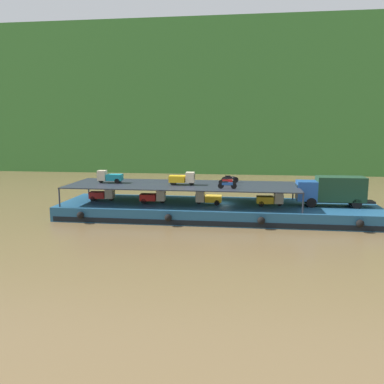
{
  "coord_description": "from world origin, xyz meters",
  "views": [
    {
      "loc": [
        2.71,
        -41.83,
        9.63
      ],
      "look_at": [
        -2.74,
        0.0,
        2.7
      ],
      "focal_mm": 37.07,
      "sensor_mm": 36.0,
      "label": 1
    }
  ],
  "objects_px": {
    "mini_truck_lower_stern": "(103,194)",
    "mini_truck_lower_mid": "(208,198)",
    "mini_truck_lower_aft": "(153,197)",
    "mini_truck_lower_fore": "(270,199)",
    "motorcycle_upper_port": "(227,185)",
    "motorcycle_upper_stbd": "(230,178)",
    "mini_truck_upper_mid": "(182,178)",
    "covered_lorry": "(332,190)",
    "mini_truck_upper_stern": "(110,177)",
    "motorcycle_upper_centre": "(227,181)",
    "cargo_barge": "(217,210)"
  },
  "relations": [
    {
      "from": "mini_truck_lower_mid",
      "to": "motorcycle_upper_centre",
      "type": "distance_m",
      "value": 2.7
    },
    {
      "from": "cargo_barge",
      "to": "mini_truck_lower_fore",
      "type": "xyz_separation_m",
      "value": [
        5.56,
        -0.43,
        1.44
      ]
    },
    {
      "from": "mini_truck_lower_stern",
      "to": "mini_truck_upper_stern",
      "type": "bearing_deg",
      "value": 5.01
    },
    {
      "from": "mini_truck_lower_aft",
      "to": "motorcycle_upper_stbd",
      "type": "xyz_separation_m",
      "value": [
        8.11,
        2.93,
        1.74
      ]
    },
    {
      "from": "mini_truck_upper_mid",
      "to": "covered_lorry",
      "type": "bearing_deg",
      "value": 1.4
    },
    {
      "from": "cargo_barge",
      "to": "motorcycle_upper_port",
      "type": "xyz_separation_m",
      "value": [
        1.13,
        -2.36,
        3.18
      ]
    },
    {
      "from": "mini_truck_lower_aft",
      "to": "mini_truck_lower_fore",
      "type": "xyz_separation_m",
      "value": [
        12.45,
        0.09,
        0.0
      ]
    },
    {
      "from": "mini_truck_lower_mid",
      "to": "mini_truck_lower_fore",
      "type": "xyz_separation_m",
      "value": [
        6.5,
        0.12,
        0.0
      ]
    },
    {
      "from": "covered_lorry",
      "to": "motorcycle_upper_port",
      "type": "bearing_deg",
      "value": -166.85
    },
    {
      "from": "mini_truck_upper_mid",
      "to": "motorcycle_upper_stbd",
      "type": "xyz_separation_m",
      "value": [
        4.96,
        2.64,
        -0.26
      ]
    },
    {
      "from": "mini_truck_lower_stern",
      "to": "motorcycle_upper_port",
      "type": "relative_size",
      "value": 1.47
    },
    {
      "from": "cargo_barge",
      "to": "motorcycle_upper_port",
      "type": "height_order",
      "value": "motorcycle_upper_port"
    },
    {
      "from": "mini_truck_lower_aft",
      "to": "mini_truck_lower_mid",
      "type": "bearing_deg",
      "value": -0.28
    },
    {
      "from": "mini_truck_lower_stern",
      "to": "mini_truck_upper_stern",
      "type": "xyz_separation_m",
      "value": [
        0.87,
        0.08,
        2.0
      ]
    },
    {
      "from": "motorcycle_upper_centre",
      "to": "covered_lorry",
      "type": "bearing_deg",
      "value": 0.66
    },
    {
      "from": "cargo_barge",
      "to": "motorcycle_upper_port",
      "type": "distance_m",
      "value": 4.12
    },
    {
      "from": "covered_lorry",
      "to": "mini_truck_lower_fore",
      "type": "bearing_deg",
      "value": -174.72
    },
    {
      "from": "mini_truck_lower_aft",
      "to": "motorcycle_upper_port",
      "type": "distance_m",
      "value": 8.41
    },
    {
      "from": "mini_truck_lower_aft",
      "to": "mini_truck_lower_fore",
      "type": "relative_size",
      "value": 1.0
    },
    {
      "from": "motorcycle_upper_port",
      "to": "motorcycle_upper_centre",
      "type": "bearing_deg",
      "value": 92.05
    },
    {
      "from": "mini_truck_lower_fore",
      "to": "motorcycle_upper_stbd",
      "type": "bearing_deg",
      "value": 146.75
    },
    {
      "from": "cargo_barge",
      "to": "mini_truck_lower_mid",
      "type": "height_order",
      "value": "mini_truck_lower_mid"
    },
    {
      "from": "cargo_barge",
      "to": "mini_truck_lower_fore",
      "type": "height_order",
      "value": "mini_truck_lower_fore"
    },
    {
      "from": "mini_truck_lower_aft",
      "to": "motorcycle_upper_centre",
      "type": "distance_m",
      "value": 8.14
    },
    {
      "from": "cargo_barge",
      "to": "mini_truck_lower_fore",
      "type": "relative_size",
      "value": 12.14
    },
    {
      "from": "mini_truck_lower_stern",
      "to": "mini_truck_lower_aft",
      "type": "height_order",
      "value": "same"
    },
    {
      "from": "mini_truck_lower_aft",
      "to": "mini_truck_upper_stern",
      "type": "height_order",
      "value": "mini_truck_upper_stern"
    },
    {
      "from": "covered_lorry",
      "to": "mini_truck_upper_stern",
      "type": "xyz_separation_m",
      "value": [
        -23.88,
        0.08,
        1.0
      ]
    },
    {
      "from": "cargo_barge",
      "to": "mini_truck_lower_mid",
      "type": "relative_size",
      "value": 12.28
    },
    {
      "from": "covered_lorry",
      "to": "mini_truck_lower_aft",
      "type": "bearing_deg",
      "value": -177.95
    },
    {
      "from": "mini_truck_lower_fore",
      "to": "mini_truck_lower_mid",
      "type": "bearing_deg",
      "value": -178.97
    },
    {
      "from": "covered_lorry",
      "to": "mini_truck_lower_stern",
      "type": "xyz_separation_m",
      "value": [
        -24.74,
        0.0,
        -1.0
      ]
    },
    {
      "from": "mini_truck_upper_stern",
      "to": "motorcycle_upper_port",
      "type": "xyz_separation_m",
      "value": [
        13.12,
        -2.59,
        -0.26
      ]
    },
    {
      "from": "mini_truck_lower_fore",
      "to": "motorcycle_upper_port",
      "type": "distance_m",
      "value": 5.14
    },
    {
      "from": "motorcycle_upper_port",
      "to": "motorcycle_upper_stbd",
      "type": "height_order",
      "value": "same"
    },
    {
      "from": "mini_truck_lower_stern",
      "to": "mini_truck_upper_mid",
      "type": "relative_size",
      "value": 1.02
    },
    {
      "from": "mini_truck_upper_mid",
      "to": "motorcycle_upper_centre",
      "type": "xyz_separation_m",
      "value": [
        4.78,
        0.26,
        -0.26
      ]
    },
    {
      "from": "cargo_barge",
      "to": "mini_truck_upper_mid",
      "type": "height_order",
      "value": "mini_truck_upper_mid"
    },
    {
      "from": "cargo_barge",
      "to": "motorcycle_upper_port",
      "type": "relative_size",
      "value": 17.75
    },
    {
      "from": "mini_truck_upper_mid",
      "to": "mini_truck_lower_fore",
      "type": "bearing_deg",
      "value": -1.25
    },
    {
      "from": "mini_truck_lower_stern",
      "to": "motorcycle_upper_port",
      "type": "xyz_separation_m",
      "value": [
        13.98,
        -2.51,
        1.74
      ]
    },
    {
      "from": "mini_truck_upper_stern",
      "to": "motorcycle_upper_stbd",
      "type": "relative_size",
      "value": 1.46
    },
    {
      "from": "motorcycle_upper_centre",
      "to": "mini_truck_lower_fore",
      "type": "bearing_deg",
      "value": -5.8
    },
    {
      "from": "mini_truck_lower_fore",
      "to": "motorcycle_upper_centre",
      "type": "distance_m",
      "value": 4.87
    },
    {
      "from": "cargo_barge",
      "to": "mini_truck_upper_mid",
      "type": "xyz_separation_m",
      "value": [
        -3.74,
        -0.23,
        3.44
      ]
    },
    {
      "from": "motorcycle_upper_stbd",
      "to": "motorcycle_upper_centre",
      "type": "bearing_deg",
      "value": -94.39
    },
    {
      "from": "mini_truck_lower_stern",
      "to": "mini_truck_upper_mid",
      "type": "distance_m",
      "value": 9.34
    },
    {
      "from": "mini_truck_lower_stern",
      "to": "mini_truck_lower_mid",
      "type": "height_order",
      "value": "same"
    },
    {
      "from": "mini_truck_lower_aft",
      "to": "motorcycle_upper_centre",
      "type": "bearing_deg",
      "value": 3.95
    },
    {
      "from": "mini_truck_lower_stern",
      "to": "mini_truck_upper_stern",
      "type": "distance_m",
      "value": 2.18
    }
  ]
}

